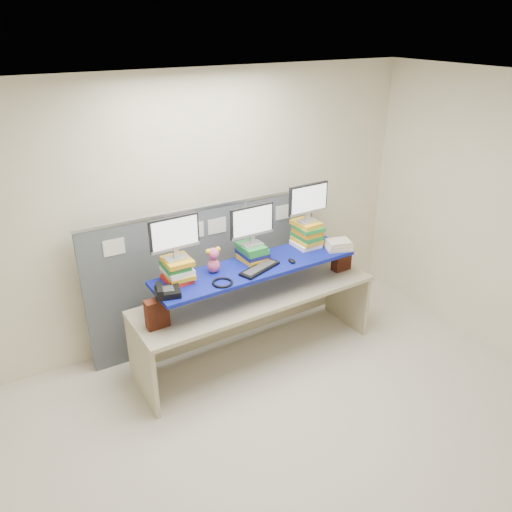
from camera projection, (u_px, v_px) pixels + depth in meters
room at (309, 295)px, 3.59m from camera, size 5.00×4.00×2.80m
cubicle_partition at (209, 273)px, 5.26m from camera, size 2.60×0.06×1.53m
desk at (256, 306)px, 4.99m from camera, size 2.50×0.81×0.75m
brick_pier_left at (157, 314)px, 4.33m from camera, size 0.20×0.11×0.27m
brick_pier_right at (341, 258)px, 5.32m from camera, size 0.20×0.11×0.27m
blue_board at (256, 267)px, 4.80m from camera, size 2.06×0.59×0.04m
book_stack_left at (177, 270)px, 4.48m from camera, size 0.26×0.30×0.22m
book_stack_center at (252, 252)px, 4.86m from camera, size 0.25×0.31×0.17m
book_stack_right at (307, 234)px, 5.15m from camera, size 0.27×0.31×0.27m
monitor_left at (175, 235)px, 4.33m from camera, size 0.46×0.14×0.40m
monitor_center at (252, 223)px, 4.73m from camera, size 0.46×0.14×0.40m
monitor_right at (308, 201)px, 5.00m from camera, size 0.46×0.14×0.40m
keyboard at (260, 268)px, 4.70m from camera, size 0.46×0.29×0.03m
mouse at (292, 261)px, 4.85m from camera, size 0.09×0.11×0.03m
desk_phone at (166, 291)px, 4.27m from camera, size 0.26×0.24×0.09m
headset at (222, 283)px, 4.46m from camera, size 0.25×0.25×0.02m
plush_toy at (213, 260)px, 4.61m from camera, size 0.15×0.11×0.25m
binder_stack at (338, 245)px, 5.12m from camera, size 0.30×0.27×0.09m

